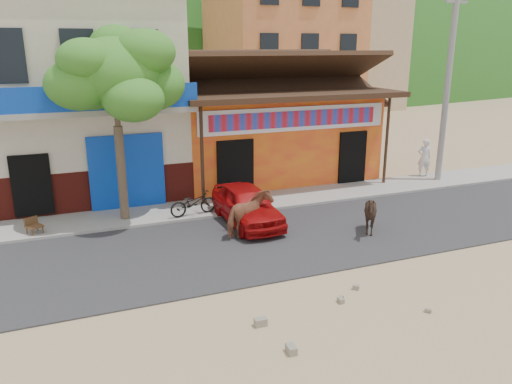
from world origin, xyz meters
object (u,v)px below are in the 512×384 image
(tree, at_px, (118,126))
(cow_tan, at_px, (249,214))
(utility_pole, at_px, (448,82))
(red_car, at_px, (247,205))
(pedestrian, at_px, (424,158))
(cow_dark, at_px, (371,214))
(cafe_chair_right, at_px, (33,219))
(scooter, at_px, (193,203))

(tree, bearing_deg, cow_tan, -39.06)
(tree, xyz_separation_m, cow_tan, (3.30, -2.68, -2.42))
(utility_pole, bearing_deg, cow_tan, -163.16)
(red_car, height_order, pedestrian, pedestrian)
(tree, relative_size, cow_tan, 3.85)
(red_car, bearing_deg, tree, 153.96)
(cow_dark, distance_m, red_car, 3.84)
(cow_tan, xyz_separation_m, pedestrian, (9.30, 3.58, 0.22))
(pedestrian, bearing_deg, utility_pole, 126.38)
(cow_dark, bearing_deg, pedestrian, 115.16)
(red_car, height_order, cafe_chair_right, red_car)
(red_car, bearing_deg, cow_dark, -36.47)
(pedestrian, xyz_separation_m, cafe_chair_right, (-15.28, -1.30, -0.36))
(tree, distance_m, pedestrian, 12.82)
(cow_dark, distance_m, pedestrian, 7.57)
(cow_dark, bearing_deg, tree, -133.94)
(scooter, xyz_separation_m, cafe_chair_right, (-4.83, 0.10, 0.02))
(pedestrian, bearing_deg, cow_dark, 59.59)
(red_car, relative_size, cafe_chair_right, 4.12)
(scooter, relative_size, cafe_chair_right, 1.81)
(utility_pole, bearing_deg, scooter, -176.24)
(cow_tan, distance_m, scooter, 2.46)
(scooter, distance_m, cafe_chair_right, 4.83)
(scooter, bearing_deg, cafe_chair_right, 80.28)
(utility_pole, height_order, cafe_chair_right, utility_pole)
(cow_dark, relative_size, pedestrian, 0.76)
(cow_tan, xyz_separation_m, cafe_chair_right, (-5.98, 2.27, -0.14))
(tree, relative_size, utility_pole, 0.75)
(tree, xyz_separation_m, utility_pole, (12.80, 0.20, 1.00))
(cow_dark, distance_m, cafe_chair_right, 10.03)
(utility_pole, distance_m, cow_dark, 8.09)
(tree, height_order, pedestrian, tree)
(red_car, height_order, scooter, red_car)
(tree, bearing_deg, cafe_chair_right, -171.49)
(cow_tan, relative_size, red_car, 0.43)
(scooter, xyz_separation_m, pedestrian, (10.45, 1.40, 0.38))
(utility_pole, xyz_separation_m, pedestrian, (-0.20, 0.70, -3.20))
(utility_pole, distance_m, pedestrian, 3.28)
(scooter, bearing_deg, tree, 68.36)
(cow_tan, height_order, cafe_chair_right, cow_tan)
(cow_tan, relative_size, cow_dark, 1.27)
(tree, relative_size, scooter, 3.76)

